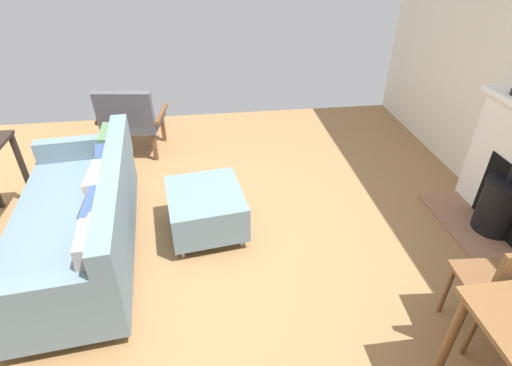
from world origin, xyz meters
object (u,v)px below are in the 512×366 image
armchair_accent (131,118)px  dining_chair_near_fireplace (507,287)px  ottoman (206,208)px  sofa (82,220)px

armchair_accent → dining_chair_near_fireplace: size_ratio=0.96×
ottoman → dining_chair_near_fireplace: size_ratio=0.89×
sofa → ottoman: (-0.94, -0.17, -0.11)m
ottoman → dining_chair_near_fireplace: (-1.70, 1.33, 0.25)m
ottoman → dining_chair_near_fireplace: bearing=142.1°
sofa → armchair_accent: 1.68m
sofa → dining_chair_near_fireplace: 2.89m
ottoman → armchair_accent: (0.77, -1.50, 0.20)m
ottoman → armchair_accent: size_ratio=0.92×
sofa → ottoman: 0.96m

